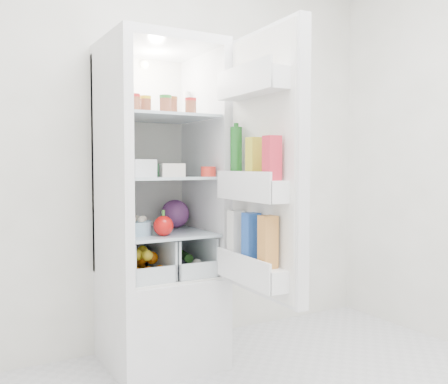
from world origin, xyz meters
TOP-DOWN VIEW (x-y plane):
  - room_walls at (0.00, 0.00)m, footprint 3.02×3.02m
  - refrigerator at (-0.20, 1.25)m, footprint 0.60×0.60m
  - shelf_low at (-0.20, 1.19)m, footprint 0.49×0.53m
  - shelf_mid at (-0.20, 1.19)m, footprint 0.49×0.53m
  - shelf_top at (-0.20, 1.19)m, footprint 0.49×0.53m
  - crisper_left at (-0.32, 1.19)m, footprint 0.23×0.46m
  - crisper_right at (-0.08, 1.19)m, footprint 0.23×0.46m
  - condiment_jars at (-0.24, 1.07)m, footprint 0.38×0.16m
  - squeeze_bottle at (0.01, 1.30)m, footprint 0.06×0.06m
  - tub_white at (-0.37, 1.08)m, footprint 0.18×0.18m
  - tub_cream at (-0.19, 1.06)m, footprint 0.15×0.15m
  - tin_red at (-0.01, 0.99)m, footprint 0.10×0.10m
  - tub_green at (-0.17, 1.26)m, footprint 0.12×0.14m
  - red_cabbage at (-0.06, 1.31)m, footprint 0.17×0.17m
  - bell_pepper at (-0.25, 1.03)m, footprint 0.11×0.11m
  - mushroom_bowl at (-0.36, 1.12)m, footprint 0.19×0.19m
  - citrus_pile at (-0.32, 1.17)m, footprint 0.20×0.31m
  - veg_pile at (-0.07, 1.18)m, footprint 0.16×0.30m
  - fridge_door at (0.09, 0.61)m, footprint 0.19×0.60m

SIDE VIEW (x-z plane):
  - veg_pile at x=-0.07m, z-range 0.51..0.61m
  - citrus_pile at x=-0.32m, z-range 0.51..0.66m
  - crisper_left at x=-0.32m, z-range 0.50..0.72m
  - crisper_right at x=-0.08m, z-range 0.50..0.72m
  - refrigerator at x=-0.20m, z-range -0.23..1.57m
  - shelf_low at x=-0.20m, z-range 0.73..0.75m
  - mushroom_bowl at x=-0.36m, z-range 0.75..0.82m
  - bell_pepper at x=-0.25m, z-range 0.75..0.85m
  - red_cabbage at x=-0.06m, z-range 0.75..0.91m
  - shelf_mid at x=-0.20m, z-range 1.04..1.06m
  - tin_red at x=-0.01m, z-range 1.06..1.11m
  - tub_green at x=-0.17m, z-range 1.06..1.13m
  - tub_cream at x=-0.19m, z-range 1.06..1.13m
  - fridge_door at x=0.09m, z-range 0.44..1.74m
  - tub_white at x=-0.37m, z-range 1.06..1.15m
  - shelf_top at x=-0.20m, z-range 1.37..1.39m
  - condiment_jars at x=-0.24m, z-range 1.39..1.47m
  - squeeze_bottle at x=0.01m, z-range 1.39..1.55m
  - room_walls at x=0.00m, z-range 0.29..2.90m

